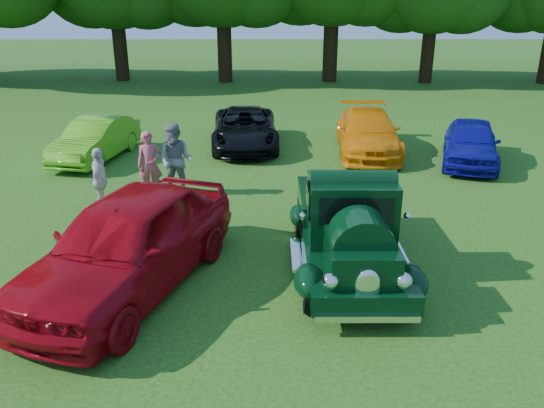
{
  "coord_description": "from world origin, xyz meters",
  "views": [
    {
      "loc": [
        -0.11,
        -8.64,
        4.79
      ],
      "look_at": [
        -0.08,
        0.84,
        1.1
      ],
      "focal_mm": 35.0,
      "sensor_mm": 36.0,
      "label": 1
    }
  ],
  "objects_px": {
    "back_car_orange": "(368,132)",
    "back_car_blue": "(471,142)",
    "red_convertible": "(129,242)",
    "back_car_lime": "(96,139)",
    "spectator_white": "(100,181)",
    "spectator_grey": "(176,160)",
    "hero_pickup": "(348,228)",
    "spectator_pink": "(150,165)",
    "back_car_black": "(245,128)"
  },
  "relations": [
    {
      "from": "back_car_orange",
      "to": "back_car_blue",
      "type": "height_order",
      "value": "back_car_orange"
    },
    {
      "from": "red_convertible",
      "to": "back_car_orange",
      "type": "bearing_deg",
      "value": 76.65
    },
    {
      "from": "red_convertible",
      "to": "back_car_lime",
      "type": "height_order",
      "value": "red_convertible"
    },
    {
      "from": "red_convertible",
      "to": "back_car_orange",
      "type": "height_order",
      "value": "red_convertible"
    },
    {
      "from": "red_convertible",
      "to": "spectator_white",
      "type": "relative_size",
      "value": 3.21
    },
    {
      "from": "back_car_orange",
      "to": "spectator_grey",
      "type": "height_order",
      "value": "spectator_grey"
    },
    {
      "from": "red_convertible",
      "to": "back_car_orange",
      "type": "relative_size",
      "value": 1.08
    },
    {
      "from": "hero_pickup",
      "to": "spectator_pink",
      "type": "height_order",
      "value": "hero_pickup"
    },
    {
      "from": "red_convertible",
      "to": "back_car_orange",
      "type": "distance_m",
      "value": 10.43
    },
    {
      "from": "spectator_pink",
      "to": "spectator_white",
      "type": "bearing_deg",
      "value": -149.13
    },
    {
      "from": "spectator_white",
      "to": "red_convertible",
      "type": "bearing_deg",
      "value": -164.03
    },
    {
      "from": "back_car_blue",
      "to": "hero_pickup",
      "type": "bearing_deg",
      "value": -106.79
    },
    {
      "from": "hero_pickup",
      "to": "back_car_lime",
      "type": "height_order",
      "value": "hero_pickup"
    },
    {
      "from": "spectator_pink",
      "to": "back_car_lime",
      "type": "bearing_deg",
      "value": 107.82
    },
    {
      "from": "back_car_lime",
      "to": "spectator_pink",
      "type": "relative_size",
      "value": 2.28
    },
    {
      "from": "back_car_black",
      "to": "spectator_grey",
      "type": "relative_size",
      "value": 2.46
    },
    {
      "from": "spectator_grey",
      "to": "spectator_pink",
      "type": "bearing_deg",
      "value": -162.49
    },
    {
      "from": "back_car_black",
      "to": "back_car_orange",
      "type": "bearing_deg",
      "value": -13.1
    },
    {
      "from": "back_car_lime",
      "to": "spectator_white",
      "type": "distance_m",
      "value": 4.72
    },
    {
      "from": "hero_pickup",
      "to": "spectator_white",
      "type": "relative_size",
      "value": 2.95
    },
    {
      "from": "red_convertible",
      "to": "spectator_grey",
      "type": "distance_m",
      "value": 4.68
    },
    {
      "from": "red_convertible",
      "to": "back_car_black",
      "type": "relative_size",
      "value": 1.09
    },
    {
      "from": "red_convertible",
      "to": "back_car_lime",
      "type": "relative_size",
      "value": 1.31
    },
    {
      "from": "back_car_lime",
      "to": "spectator_grey",
      "type": "bearing_deg",
      "value": -36.41
    },
    {
      "from": "back_car_blue",
      "to": "spectator_grey",
      "type": "xyz_separation_m",
      "value": [
        -8.55,
        -2.83,
        0.27
      ]
    },
    {
      "from": "spectator_white",
      "to": "back_car_lime",
      "type": "bearing_deg",
      "value": 10.73
    },
    {
      "from": "back_car_black",
      "to": "spectator_grey",
      "type": "xyz_separation_m",
      "value": [
        -1.53,
        -4.81,
        0.3
      ]
    },
    {
      "from": "spectator_pink",
      "to": "red_convertible",
      "type": "bearing_deg",
      "value": -100.26
    },
    {
      "from": "back_car_lime",
      "to": "spectator_grey",
      "type": "xyz_separation_m",
      "value": [
        3.1,
        -3.33,
        0.3
      ]
    },
    {
      "from": "back_car_orange",
      "to": "back_car_blue",
      "type": "distance_m",
      "value": 3.21
    },
    {
      "from": "hero_pickup",
      "to": "spectator_white",
      "type": "xyz_separation_m",
      "value": [
        -5.45,
        2.77,
        0.0
      ]
    },
    {
      "from": "back_car_lime",
      "to": "back_car_black",
      "type": "height_order",
      "value": "back_car_black"
    },
    {
      "from": "hero_pickup",
      "to": "red_convertible",
      "type": "bearing_deg",
      "value": -168.93
    },
    {
      "from": "red_convertible",
      "to": "spectator_grey",
      "type": "height_order",
      "value": "spectator_grey"
    },
    {
      "from": "hero_pickup",
      "to": "back_car_black",
      "type": "distance_m",
      "value": 9.03
    },
    {
      "from": "back_car_blue",
      "to": "spectator_grey",
      "type": "distance_m",
      "value": 9.01
    },
    {
      "from": "back_car_black",
      "to": "spectator_grey",
      "type": "distance_m",
      "value": 5.06
    },
    {
      "from": "back_car_lime",
      "to": "back_car_orange",
      "type": "distance_m",
      "value": 8.74
    },
    {
      "from": "back_car_black",
      "to": "back_car_blue",
      "type": "relative_size",
      "value": 1.18
    },
    {
      "from": "back_car_lime",
      "to": "back_car_blue",
      "type": "bearing_deg",
      "value": 8.15
    },
    {
      "from": "spectator_pink",
      "to": "back_car_blue",
      "type": "bearing_deg",
      "value": -0.36
    },
    {
      "from": "back_car_black",
      "to": "back_car_blue",
      "type": "distance_m",
      "value": 7.29
    },
    {
      "from": "hero_pickup",
      "to": "back_car_blue",
      "type": "height_order",
      "value": "hero_pickup"
    },
    {
      "from": "back_car_black",
      "to": "hero_pickup",
      "type": "bearing_deg",
      "value": -78.17
    },
    {
      "from": "back_car_lime",
      "to": "spectator_grey",
      "type": "distance_m",
      "value": 4.56
    },
    {
      "from": "spectator_pink",
      "to": "hero_pickup",
      "type": "bearing_deg",
      "value": -58.28
    },
    {
      "from": "hero_pickup",
      "to": "back_car_black",
      "type": "relative_size",
      "value": 1.0
    },
    {
      "from": "spectator_pink",
      "to": "spectator_white",
      "type": "height_order",
      "value": "spectator_pink"
    },
    {
      "from": "back_car_orange",
      "to": "spectator_white",
      "type": "bearing_deg",
      "value": -139.73
    },
    {
      "from": "back_car_orange",
      "to": "spectator_grey",
      "type": "distance_m",
      "value": 6.94
    }
  ]
}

